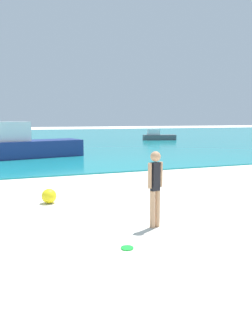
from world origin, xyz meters
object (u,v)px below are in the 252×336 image
object	(u,v)px
person_standing	(155,185)
beach_ball	(49,196)
boat_far	(158,136)
boat_near	(24,145)
frisbee	(127,248)

from	to	relation	value
person_standing	beach_ball	bearing A→B (deg)	108.87
beach_ball	boat_far	bearing A→B (deg)	57.37
boat_near	beach_ball	size ratio (longest dim) A/B	15.89
boat_far	beach_ball	world-z (taller)	boat_far
person_standing	boat_near	bearing A→B (deg)	83.30
person_standing	frisbee	distance (m)	1.64
boat_near	boat_far	distance (m)	18.98
person_standing	beach_ball	size ratio (longest dim) A/B	4.05
boat_far	beach_ball	size ratio (longest dim) A/B	9.01
person_standing	boat_near	world-z (taller)	boat_near
boat_far	person_standing	bearing A→B (deg)	-100.80
person_standing	boat_near	distance (m)	14.17
beach_ball	frisbee	bearing A→B (deg)	-77.26
frisbee	boat_near	xyz separation A→B (m)	(-0.75, 14.98, 0.78)
person_standing	boat_far	bearing A→B (deg)	49.79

